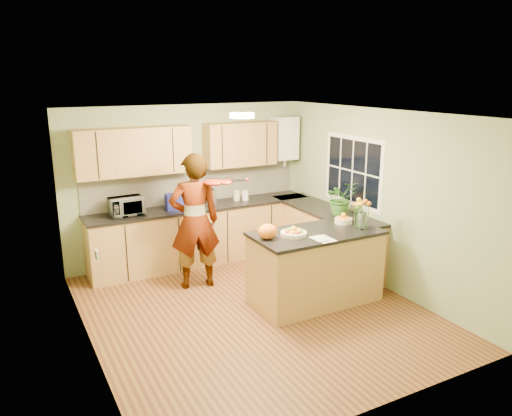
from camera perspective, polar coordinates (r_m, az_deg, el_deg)
name	(u,v)px	position (r m, az deg, el deg)	size (l,w,h in m)	color
floor	(254,310)	(6.56, -0.25, -11.61)	(4.50, 4.50, 0.00)	#552B18
ceiling	(254,114)	(5.89, -0.28, 10.73)	(4.00, 4.50, 0.02)	white
wall_back	(189,183)	(8.11, -7.71, 2.80)	(4.00, 0.02, 2.50)	#99AB7A
wall_front	(379,282)	(4.36, 13.83, -8.19)	(4.00, 0.02, 2.50)	#99AB7A
wall_left	(84,242)	(5.51, -19.03, -3.68)	(0.02, 4.50, 2.50)	#99AB7A
wall_right	(379,199)	(7.23, 13.90, 1.02)	(0.02, 4.50, 2.50)	#99AB7A
back_counter	(203,234)	(8.07, -6.11, -2.93)	(3.64, 0.62, 0.94)	tan
right_counter	(324,238)	(7.89, 7.82, -3.40)	(0.62, 2.24, 0.94)	tan
splashback	(195,186)	(8.14, -7.00, 2.51)	(3.60, 0.02, 0.52)	white
upper_cabinets	(180,148)	(7.79, -8.64, 6.76)	(3.20, 0.34, 0.70)	tan
boiler	(285,138)	(8.59, 3.29, 7.96)	(0.40, 0.30, 0.86)	white
window_right	(353,171)	(7.61, 11.00, 4.17)	(0.01, 1.30, 1.05)	white
light_switch	(97,255)	(4.93, -17.74, -5.10)	(0.02, 0.09, 0.09)	white
ceiling_lamp	(242,115)	(6.16, -1.60, 10.54)	(0.30, 0.30, 0.07)	#FFEABF
peninsula_island	(315,267)	(6.68, 6.79, -6.66)	(1.69, 0.87, 0.97)	tan
fruit_dish	(294,232)	(6.32, 4.32, -2.75)	(0.33, 0.33, 0.12)	beige
orange_bowl	(343,219)	(6.93, 9.96, -1.25)	(0.24, 0.24, 0.14)	beige
flower_vase	(363,206)	(6.65, 12.14, 0.27)	(0.26, 0.26, 0.48)	silver
orange_bag	(268,231)	(6.17, 1.33, -2.70)	(0.25, 0.21, 0.19)	orange
papers	(324,239)	(6.23, 7.74, -3.51)	(0.21, 0.29, 0.01)	silver
violinist	(195,221)	(7.00, -7.02, -1.54)	(0.70, 0.46, 1.93)	tan
violin	(213,182)	(6.73, -4.90, 2.94)	(0.63, 0.25, 0.13)	#4B1004
microwave	(126,206)	(7.56, -14.61, 0.19)	(0.48, 0.33, 0.27)	white
blue_box	(175,202)	(7.76, -9.19, 0.74)	(0.29, 0.21, 0.23)	navy
kettle	(211,196)	(7.96, -5.13, 1.33)	(0.17, 0.17, 0.32)	silver
jar_cream	(237,195)	(8.21, -2.23, 1.47)	(0.11, 0.11, 0.17)	beige
jar_white	(245,195)	(8.23, -1.24, 1.48)	(0.11, 0.11, 0.17)	white
potted_plant	(341,198)	(7.41, 9.66, 1.14)	(0.46, 0.40, 0.51)	#356F25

